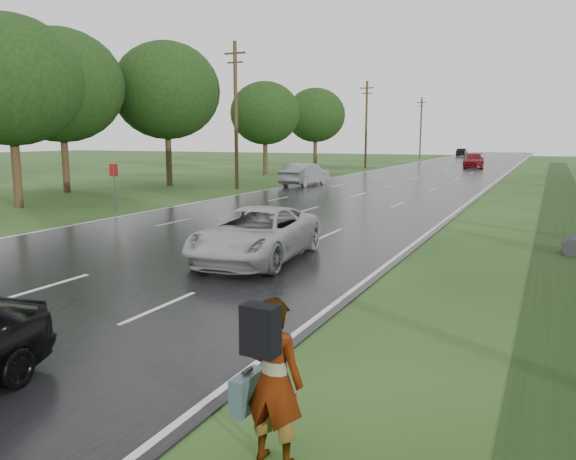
# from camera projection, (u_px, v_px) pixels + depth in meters

# --- Properties ---
(ground) EXTENTS (220.00, 220.00, 0.00)m
(ground) POSITION_uv_depth(u_px,v_px,m) (40.00, 290.00, 13.28)
(ground) COLOR #264016
(ground) RESTS_ON ground
(road) EXTENTS (14.00, 180.00, 0.04)m
(road) POSITION_uv_depth(u_px,v_px,m) (426.00, 175.00, 53.47)
(road) COLOR black
(road) RESTS_ON ground
(edge_stripe_east) EXTENTS (0.12, 180.00, 0.01)m
(edge_stripe_east) POSITION_uv_depth(u_px,v_px,m) (502.00, 177.00, 50.64)
(edge_stripe_east) COLOR silver
(edge_stripe_east) RESTS_ON road
(edge_stripe_west) EXTENTS (0.12, 180.00, 0.01)m
(edge_stripe_west) POSITION_uv_depth(u_px,v_px,m) (359.00, 173.00, 56.29)
(edge_stripe_west) COLOR silver
(edge_stripe_west) RESTS_ON road
(center_line) EXTENTS (0.12, 180.00, 0.01)m
(center_line) POSITION_uv_depth(u_px,v_px,m) (427.00, 175.00, 53.46)
(center_line) COLOR silver
(center_line) RESTS_ON road
(drainage_ditch) EXTENTS (2.20, 120.00, 0.56)m
(drainage_ditch) POSITION_uv_depth(u_px,v_px,m) (566.00, 217.00, 25.16)
(drainage_ditch) COLOR black
(drainage_ditch) RESTS_ON ground
(road_sign) EXTENTS (0.50, 0.06, 2.30)m
(road_sign) POSITION_uv_depth(u_px,v_px,m) (114.00, 178.00, 27.29)
(road_sign) COLOR slate
(road_sign) RESTS_ON ground
(utility_pole_mid) EXTENTS (1.60, 0.26, 10.00)m
(utility_pole_mid) POSITION_uv_depth(u_px,v_px,m) (236.00, 113.00, 38.61)
(utility_pole_mid) COLOR #362916
(utility_pole_mid) RESTS_ON ground
(utility_pole_far) EXTENTS (1.60, 0.26, 10.00)m
(utility_pole_far) POSITION_uv_depth(u_px,v_px,m) (366.00, 123.00, 65.41)
(utility_pole_far) COLOR #362916
(utility_pole_far) RESTS_ON ground
(utility_pole_distant) EXTENTS (1.60, 0.26, 10.00)m
(utility_pole_distant) POSITION_uv_depth(u_px,v_px,m) (421.00, 127.00, 92.21)
(utility_pole_distant) COLOR #362916
(utility_pole_distant) RESTS_ON ground
(tree_west_b) EXTENTS (7.20, 7.20, 9.62)m
(tree_west_b) POSITION_uv_depth(u_px,v_px,m) (10.00, 81.00, 27.92)
(tree_west_b) COLOR #362916
(tree_west_b) RESTS_ON ground
(tree_west_c) EXTENTS (7.80, 7.80, 10.43)m
(tree_west_c) POSITION_uv_depth(u_px,v_px,m) (166.00, 91.00, 40.76)
(tree_west_c) COLOR #362916
(tree_west_c) RESTS_ON ground
(tree_west_d) EXTENTS (6.60, 6.60, 8.80)m
(tree_west_d) POSITION_uv_depth(u_px,v_px,m) (265.00, 113.00, 53.11)
(tree_west_d) COLOR #362916
(tree_west_d) RESTS_ON ground
(tree_west_e) EXTENTS (8.00, 8.00, 10.44)m
(tree_west_e) POSITION_uv_depth(u_px,v_px,m) (60.00, 86.00, 35.78)
(tree_west_e) COLOR #362916
(tree_west_e) RESTS_ON ground
(tree_west_f) EXTENTS (7.00, 7.00, 9.29)m
(tree_west_f) POSITION_uv_depth(u_px,v_px,m) (315.00, 115.00, 65.81)
(tree_west_f) COLOR #362916
(tree_west_f) RESTS_ON ground
(pedestrian) EXTENTS (0.86, 0.79, 1.90)m
(pedestrian) POSITION_uv_depth(u_px,v_px,m) (272.00, 379.00, 6.11)
(pedestrian) COLOR #A5998C
(pedestrian) RESTS_ON ground
(white_pickup) EXTENTS (3.01, 5.67, 1.52)m
(white_pickup) POSITION_uv_depth(u_px,v_px,m) (256.00, 234.00, 16.30)
(white_pickup) COLOR silver
(white_pickup) RESTS_ON road
(silver_sedan) EXTENTS (2.14, 5.13, 1.65)m
(silver_sedan) POSITION_uv_depth(u_px,v_px,m) (305.00, 174.00, 41.62)
(silver_sedan) COLOR gray
(silver_sedan) RESTS_ON road
(far_car_red) EXTENTS (2.92, 5.93, 1.66)m
(far_car_red) POSITION_uv_depth(u_px,v_px,m) (474.00, 161.00, 65.88)
(far_car_red) COLOR maroon
(far_car_red) RESTS_ON road
(far_car_dark) EXTENTS (1.57, 4.48, 1.48)m
(far_car_dark) POSITION_uv_depth(u_px,v_px,m) (462.00, 153.00, 103.88)
(far_car_dark) COLOR black
(far_car_dark) RESTS_ON road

